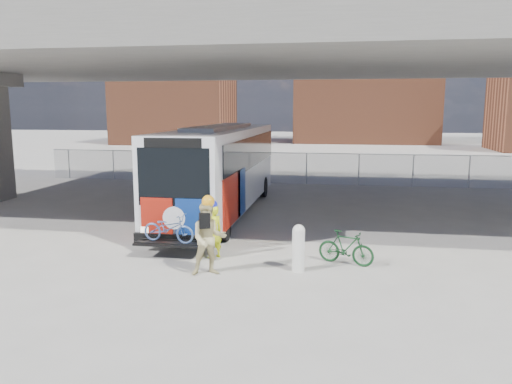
% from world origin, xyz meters
% --- Properties ---
extents(ground, '(160.00, 160.00, 0.00)m').
position_xyz_m(ground, '(0.00, 0.00, 0.00)').
color(ground, '#9E9991').
rests_on(ground, ground).
extents(bus, '(2.67, 12.97, 3.69)m').
position_xyz_m(bus, '(-2.00, 3.18, 2.11)').
color(bus, silver).
rests_on(bus, ground).
extents(overpass, '(40.00, 16.00, 7.95)m').
position_xyz_m(overpass, '(0.00, 4.00, 6.54)').
color(overpass, '#605E59').
rests_on(overpass, ground).
extents(chainlink_fence, '(30.00, 0.06, 30.00)m').
position_xyz_m(chainlink_fence, '(0.00, 12.00, 1.42)').
color(chainlink_fence, gray).
rests_on(chainlink_fence, ground).
extents(brick_buildings, '(54.00, 22.00, 12.00)m').
position_xyz_m(brick_buildings, '(1.23, 48.23, 5.42)').
color(brick_buildings, brown).
rests_on(brick_buildings, ground).
extents(smokestack, '(2.20, 2.20, 25.00)m').
position_xyz_m(smokestack, '(14.00, 55.00, 12.50)').
color(smokestack, brown).
rests_on(smokestack, ground).
extents(bollard, '(0.34, 0.34, 1.29)m').
position_xyz_m(bollard, '(1.85, -3.97, 0.69)').
color(bollard, white).
rests_on(bollard, ground).
extents(cyclist_hivis, '(0.67, 0.67, 1.73)m').
position_xyz_m(cyclist_hivis, '(-0.72, -3.15, 0.83)').
color(cyclist_hivis, '#E8F71A').
rests_on(cyclist_hivis, ground).
extents(cyclist_tan, '(1.15, 1.03, 2.15)m').
position_xyz_m(cyclist_tan, '(-0.45, -4.66, 1.01)').
color(cyclist_tan, '#D0C285').
rests_on(cyclist_tan, ground).
extents(bike_parked, '(1.68, 0.96, 0.97)m').
position_xyz_m(bike_parked, '(3.13, -3.15, 0.49)').
color(bike_parked, '#123A1B').
rests_on(bike_parked, ground).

